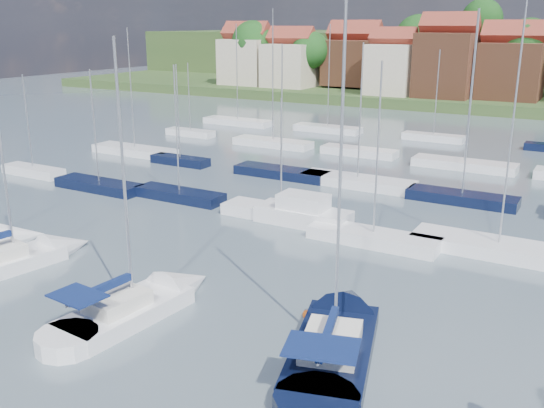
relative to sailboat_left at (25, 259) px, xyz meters
The scene contains 7 objects.
ground 38.98m from the sailboat_left, 64.95° to the left, with size 260.00×260.00×0.00m, color #495763.
sailboat_left is the anchor object (origin of this frame).
sailboat_centre 10.60m from the sailboat_left, ahead, with size 3.86×11.05×14.75m.
sailboat_navy 20.39m from the sailboat_left, ahead, with size 6.56×12.95×17.30m.
buoy_c 11.53m from the sailboat_left, 25.35° to the right, with size 0.53×0.53×0.53m, color #D85914.
buoy_e 18.19m from the sailboat_left, ahead, with size 0.51×0.51×0.51m, color #D85914.
marina_field 35.59m from the sailboat_left, 58.85° to the left, with size 79.62×41.41×15.93m.
Camera 1 is at (13.65, -17.60, 14.10)m, focal length 40.00 mm.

